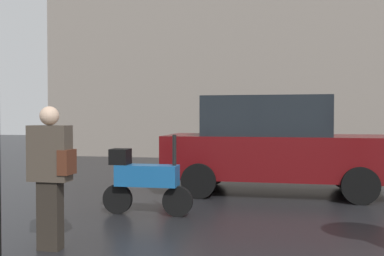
# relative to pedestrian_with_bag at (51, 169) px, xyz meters

# --- Properties ---
(pedestrian_with_bag) EXTENTS (0.50, 0.24, 1.62)m
(pedestrian_with_bag) POSITION_rel_pedestrian_with_bag_xyz_m (0.00, 0.00, 0.00)
(pedestrian_with_bag) COLOR #2A241E
(pedestrian_with_bag) RESTS_ON ground
(parked_scooter) EXTENTS (1.41, 0.32, 1.23)m
(parked_scooter) POSITION_rel_pedestrian_with_bag_xyz_m (0.50, 1.87, -0.37)
(parked_scooter) COLOR black
(parked_scooter) RESTS_ON ground
(parked_car_left) EXTENTS (4.33, 1.85, 1.90)m
(parked_car_left) POSITION_rel_pedestrian_with_bag_xyz_m (2.42, 4.20, 0.04)
(parked_car_left) COLOR #590C0F
(parked_car_left) RESTS_ON ground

